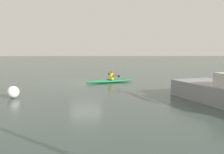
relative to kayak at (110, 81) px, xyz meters
The scene contains 4 objects.
ground_plane 2.01m from the kayak, 11.07° to the left, with size 160.00×160.00×0.00m, color #384742.
kayak is the anchor object (origin of this frame).
kayaker 0.47m from the kayak, 157.16° to the right, with size 0.96×2.20×0.72m.
mooring_buoy_channel_marker 8.59m from the kayak, 48.96° to the left, with size 0.69×0.69×0.74m.
Camera 1 is at (-1.70, 20.50, 2.80)m, focal length 40.56 mm.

